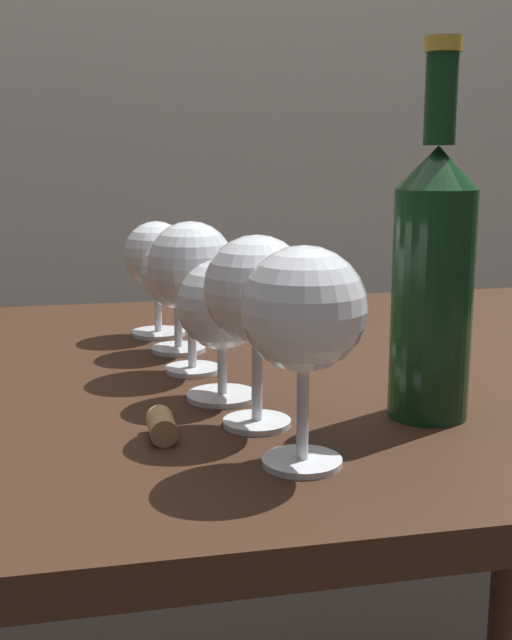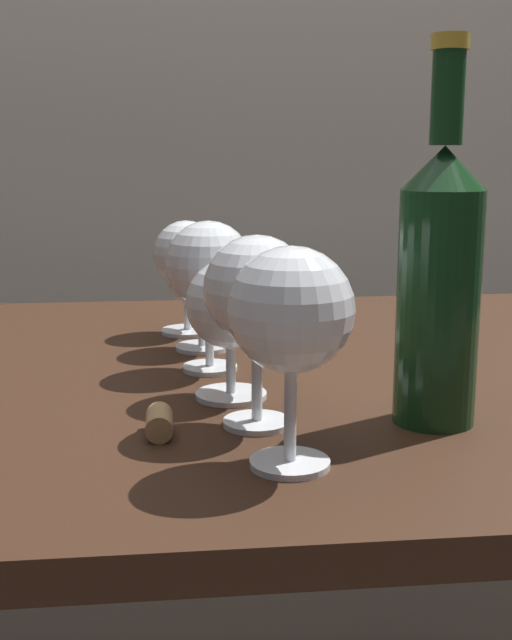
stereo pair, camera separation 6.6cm
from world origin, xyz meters
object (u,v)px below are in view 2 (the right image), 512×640
object	(u,v)px
wine_glass_rose	(186,257)
wine_glass_merlot	(230,306)
wine_glass_amber	(256,293)
wine_bottle	(439,278)
wine_glass_port	(201,274)
wine_glass_chardonnay	(291,313)
cork	(159,422)
wine_glass_white	(209,267)

from	to	relation	value
wine_glass_rose	wine_glass_merlot	bearing A→B (deg)	-83.24
wine_glass_amber	wine_glass_rose	distance (m)	0.36
wine_bottle	wine_glass_port	bearing A→B (deg)	123.62
wine_glass_amber	wine_glass_rose	bearing A→B (deg)	97.56
wine_glass_amber	wine_glass_chardonnay	bearing A→B (deg)	-80.93
wine_bottle	cork	bearing A→B (deg)	-177.46
wine_glass_port	wine_glass_rose	bearing A→B (deg)	99.46
cork	wine_glass_chardonnay	bearing A→B (deg)	-38.75
wine_glass_merlot	wine_glass_rose	world-z (taller)	wine_glass_rose
wine_glass_chardonnay	cork	size ratio (longest dim) A/B	3.84
cork	wine_glass_merlot	bearing A→B (deg)	55.82
wine_glass_amber	wine_glass_merlot	xyz separation A→B (m)	(-0.01, 0.08, -0.03)
wine_glass_amber	wine_glass_merlot	world-z (taller)	wine_glass_amber
wine_glass_amber	wine_glass_merlot	bearing A→B (deg)	100.28
wine_glass_merlot	cork	bearing A→B (deg)	-124.18
wine_glass_merlot	cork	distance (m)	0.14
wine_glass_white	wine_bottle	size ratio (longest dim) A/B	0.50
wine_bottle	cork	size ratio (longest dim) A/B	7.47
wine_glass_amber	cork	size ratio (longest dim) A/B	3.80
wine_glass_chardonnay	wine_glass_white	world-z (taller)	wine_glass_chardonnay
wine_glass_merlot	wine_bottle	size ratio (longest dim) A/B	0.41
wine_glass_merlot	wine_glass_rose	distance (m)	0.28
wine_glass_white	wine_glass_port	xyz separation A→B (m)	(-0.00, 0.09, -0.02)
wine_glass_chardonnay	wine_glass_white	bearing A→B (deg)	99.16
wine_glass_white	wine_glass_rose	bearing A→B (deg)	95.89
wine_glass_amber	cork	bearing A→B (deg)	-168.76
wine_glass_amber	wine_glass_rose	world-z (taller)	wine_glass_amber
wine_glass_port	wine_bottle	distance (m)	0.33
wine_glass_port	cork	size ratio (longest dim) A/B	3.15
wine_glass_port	wine_glass_merlot	bearing A→B (deg)	-84.51
wine_glass_amber	wine_bottle	world-z (taller)	wine_bottle
wine_glass_merlot	wine_glass_white	distance (m)	0.10
wine_glass_merlot	wine_glass_rose	bearing A→B (deg)	96.76
wine_glass_merlot	wine_glass_white	world-z (taller)	wine_glass_white
cork	wine_glass_rose	bearing A→B (deg)	85.00
wine_glass_merlot	wine_glass_port	xyz separation A→B (m)	(-0.02, 0.19, 0.00)
wine_glass_port	wine_glass_rose	xyz separation A→B (m)	(-0.01, 0.09, 0.01)
wine_glass_amber	wine_glass_port	xyz separation A→B (m)	(-0.03, 0.27, -0.02)
wine_bottle	wine_glass_rose	bearing A→B (deg)	118.57
wine_glass_rose	wine_glass_port	bearing A→B (deg)	-80.54
wine_glass_amber	cork	xyz separation A→B (m)	(-0.08, -0.02, -0.10)
wine_glass_amber	wine_glass_rose	xyz separation A→B (m)	(-0.05, 0.36, -0.02)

